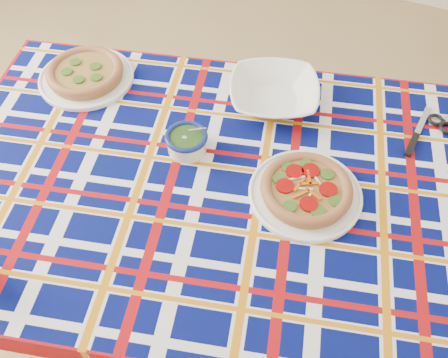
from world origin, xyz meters
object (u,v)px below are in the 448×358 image
at_px(main_focaccia_plate, 306,189).
at_px(dining_table, 231,199).
at_px(pesto_bowl, 187,141).
at_px(serving_bowl, 274,94).

bearing_deg(main_focaccia_plate, dining_table, -168.90).
relative_size(main_focaccia_plate, pesto_bowl, 2.55).
bearing_deg(dining_table, main_focaccia_plate, -3.24).
bearing_deg(pesto_bowl, dining_table, -20.42).
xyz_separation_m(pesto_bowl, serving_bowl, (0.15, 0.27, -0.00)).
bearing_deg(serving_bowl, main_focaccia_plate, -56.30).
height_order(dining_table, serving_bowl, serving_bowl).
distance_m(dining_table, main_focaccia_plate, 0.22).
xyz_separation_m(dining_table, serving_bowl, (-0.01, 0.33, 0.11)).
relative_size(dining_table, pesto_bowl, 14.77).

